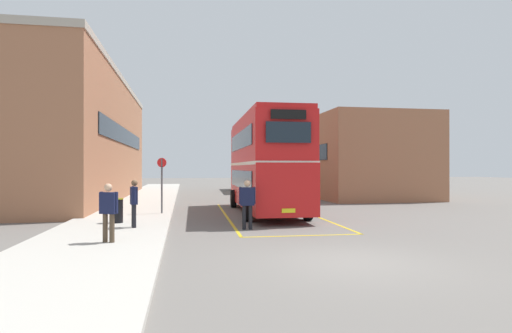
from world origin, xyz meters
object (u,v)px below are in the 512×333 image
object	(u,v)px
double_decker_bus	(265,163)
pedestrian_waiting_far	(109,208)
bus_stop_sign	(162,180)
single_deck_bus	(250,174)
litter_bin	(118,210)
pedestrian_waiting_near	(134,200)
pedestrian_boarding	(247,200)

from	to	relation	value
double_decker_bus	pedestrian_waiting_far	distance (m)	10.15
double_decker_bus	bus_stop_sign	size ratio (longest dim) A/B	3.93
pedestrian_waiting_far	single_deck_bus	bearing A→B (deg)	72.80
pedestrian_waiting_far	litter_bin	xyz separation A→B (m)	(-0.41, 4.31, -0.49)
single_deck_bus	pedestrian_waiting_far	size ratio (longest dim) A/B	5.94
pedestrian_waiting_far	double_decker_bus	bearing A→B (deg)	52.57
pedestrian_waiting_near	bus_stop_sign	distance (m)	4.58
litter_bin	pedestrian_waiting_far	bearing A→B (deg)	-84.59
double_decker_bus	litter_bin	distance (m)	7.71
single_deck_bus	pedestrian_waiting_far	xyz separation A→B (m)	(-8.32, -26.89, -0.54)
pedestrian_waiting_far	litter_bin	distance (m)	4.36
bus_stop_sign	pedestrian_waiting_near	bearing A→B (deg)	-99.32
double_decker_bus	litter_bin	world-z (taller)	double_decker_bus
double_decker_bus	pedestrian_waiting_far	size ratio (longest dim) A/B	6.06
pedestrian_waiting_near	double_decker_bus	bearing A→B (deg)	41.29
single_deck_bus	pedestrian_waiting_near	bearing A→B (deg)	-108.39
pedestrian_boarding	pedestrian_waiting_far	size ratio (longest dim) A/B	1.08
pedestrian_boarding	pedestrian_waiting_near	world-z (taller)	pedestrian_waiting_near
single_deck_bus	litter_bin	xyz separation A→B (m)	(-8.73, -22.58, -1.03)
single_deck_bus	pedestrian_waiting_near	world-z (taller)	single_deck_bus
pedestrian_boarding	pedestrian_waiting_near	bearing A→B (deg)	176.26
single_deck_bus	double_decker_bus	bearing A→B (deg)	-96.69
pedestrian_boarding	pedestrian_waiting_near	distance (m)	4.04
double_decker_bus	pedestrian_waiting_far	bearing A→B (deg)	-127.43
litter_bin	bus_stop_sign	distance (m)	3.61
litter_bin	pedestrian_waiting_near	bearing A→B (deg)	-60.97
double_decker_bus	bus_stop_sign	bearing A→B (deg)	-173.55
pedestrian_waiting_far	bus_stop_sign	distance (m)	7.52
pedestrian_waiting_far	bus_stop_sign	bearing A→B (deg)	81.60
double_decker_bus	litter_bin	size ratio (longest dim) A/B	10.79
single_deck_bus	pedestrian_waiting_far	bearing A→B (deg)	-107.20
pedestrian_waiting_far	bus_stop_sign	xyz separation A→B (m)	(1.09, 7.41, 0.59)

